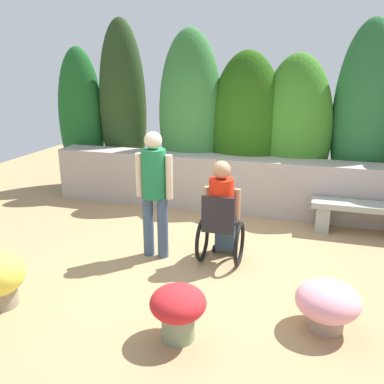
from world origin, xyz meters
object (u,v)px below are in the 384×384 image
(person_in_wheelchair, at_px, (222,215))
(flower_pot_red_accent, at_px, (178,308))
(person_standing_companion, at_px, (154,187))
(stone_bench, at_px, (364,214))
(flower_pot_terracotta_by_wall, at_px, (327,303))

(person_in_wheelchair, height_order, flower_pot_red_accent, person_in_wheelchair)
(person_in_wheelchair, bearing_deg, person_standing_companion, -175.45)
(stone_bench, distance_m, flower_pot_red_accent, 3.61)
(flower_pot_terracotta_by_wall, bearing_deg, stone_bench, 77.85)
(person_in_wheelchair, bearing_deg, flower_pot_terracotta_by_wall, -42.50)
(person_in_wheelchair, distance_m, flower_pot_red_accent, 1.67)
(stone_bench, distance_m, person_in_wheelchair, 2.35)
(stone_bench, bearing_deg, person_in_wheelchair, -145.79)
(person_standing_companion, bearing_deg, flower_pot_red_accent, -76.75)
(person_standing_companion, bearing_deg, person_in_wheelchair, -8.52)
(person_in_wheelchair, distance_m, person_standing_companion, 0.92)
(stone_bench, xyz_separation_m, person_in_wheelchair, (-1.82, -1.45, 0.31))
(flower_pot_red_accent, bearing_deg, stone_bench, 59.10)
(person_in_wheelchair, distance_m, flower_pot_terracotta_by_wall, 1.72)
(stone_bench, relative_size, person_in_wheelchair, 1.13)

